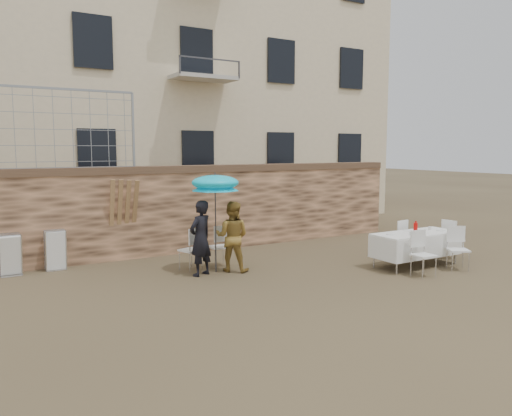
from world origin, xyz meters
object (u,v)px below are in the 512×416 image
banquet_table (416,234)px  table_chair_side (453,239)px  woman_dress (232,236)px  table_chair_back (396,239)px  soda_bottle (416,228)px  chair_stack_right (54,249)px  couple_chair_right (219,246)px  umbrella (215,186)px  couple_chair_left (191,249)px  table_chair_front_right (458,249)px  table_chair_front_left (424,254)px  man_suit (201,238)px  chair_stack_left (9,253)px

banquet_table → table_chair_side: (1.40, 0.10, -0.25)m
woman_dress → table_chair_back: woman_dress is taller
soda_bottle → chair_stack_right: bearing=150.1°
couple_chair_right → table_chair_side: same height
umbrella → couple_chair_left: (-0.40, 0.45, -1.41)m
chair_stack_right → table_chair_front_right: bearing=-31.0°
table_chair_side → chair_stack_right: bearing=61.4°
table_chair_front_left → banquet_table: bearing=56.1°
couple_chair_left → table_chair_front_left: bearing=124.3°
table_chair_front_left → chair_stack_right: table_chair_front_left is taller
woman_dress → table_chair_front_right: woman_dress is taller
chair_stack_right → umbrella: bearing=-34.7°
banquet_table → table_chair_front_right: size_ratio=2.19×
man_suit → table_chair_front_left: 4.69m
banquet_table → chair_stack_right: (-7.17, 3.86, -0.27)m
banquet_table → table_chair_front_left: table_chair_front_left is taller
couple_chair_right → table_chair_back: 4.34m
umbrella → couple_chair_right: 1.51m
table_chair_front_right → table_chair_back: size_ratio=1.00×
table_chair_front_left → chair_stack_left: 8.78m
couple_chair_left → woman_dress: bearing=124.9°
table_chair_side → chair_stack_right: (-8.57, 3.76, -0.02)m
soda_bottle → chair_stack_left: size_ratio=0.28×
banquet_table → soda_bottle: soda_bottle is taller
couple_chair_right → table_chair_back: same height
couple_chair_left → soda_bottle: 5.02m
soda_bottle → chair_stack_right: size_ratio=0.28×
table_chair_side → banquet_table: bearing=89.1°
table_chair_front_right → chair_stack_left: 9.73m
chair_stack_left → chair_stack_right: same height
couple_chair_left → chair_stack_left: couple_chair_left is taller
soda_bottle → table_chair_back: (0.40, 0.95, -0.43)m
couple_chair_left → table_chair_back: bearing=144.4°
woman_dress → chair_stack_right: size_ratio=1.67×
table_chair_front_right → chair_stack_right: table_chair_front_right is taller
table_chair_front_right → chair_stack_left: bearing=-176.0°
woman_dress → chair_stack_left: bearing=14.4°
woman_dress → chair_stack_left: size_ratio=1.67×
table_chair_back → table_chair_front_right: bearing=93.1°
umbrella → banquet_table: size_ratio=0.95×
man_suit → banquet_table: man_suit is taller
couple_chair_left → couple_chair_right: 0.70m
man_suit → umbrella: umbrella is taller
man_suit → table_chair_front_right: (5.09, -2.44, -0.32)m
table_chair_front_left → table_chair_back: bearing=67.5°
table_chair_back → couple_chair_right: bearing=-27.3°
couple_chair_left → couple_chair_right: (0.70, 0.00, 0.00)m
woman_dress → umbrella: umbrella is taller
umbrella → couple_chair_left: 1.53m
man_suit → woman_dress: (0.75, 0.00, -0.03)m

